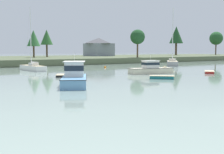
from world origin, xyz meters
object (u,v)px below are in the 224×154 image
object	(u,v)px
sailboat_white	(33,69)
mooring_buoy_orange	(105,67)
dinghy_teal	(162,78)
dinghy_red	(209,72)
dinghy_black	(61,76)
sailboat_grey	(172,64)
cruiser_cream	(155,71)
cruiser_skyblue	(75,79)

from	to	relation	value
sailboat_white	mooring_buoy_orange	size ratio (longest dim) A/B	22.41
sailboat_white	mooring_buoy_orange	world-z (taller)	sailboat_white
dinghy_teal	mooring_buoy_orange	xyz separation A→B (m)	(8.65, 25.04, -0.06)
dinghy_red	dinghy_black	xyz separation A→B (m)	(-22.16, 8.20, -0.02)
sailboat_grey	dinghy_red	bearing A→B (deg)	-124.09
sailboat_white	dinghy_black	distance (m)	14.68
cruiser_cream	dinghy_red	bearing A→B (deg)	-32.35
dinghy_teal	sailboat_grey	xyz separation A→B (m)	(27.35, 23.27, 0.16)
dinghy_teal	sailboat_grey	distance (m)	35.91
cruiser_cream	sailboat_grey	world-z (taller)	sailboat_grey
dinghy_black	mooring_buoy_orange	xyz separation A→B (m)	(17.55, 14.39, -0.03)
sailboat_grey	cruiser_cream	bearing A→B (deg)	-143.35
sailboat_white	sailboat_grey	world-z (taller)	sailboat_grey
dinghy_red	cruiser_skyblue	world-z (taller)	cruiser_skyblue
dinghy_red	sailboat_grey	bearing A→B (deg)	55.91
sailboat_grey	dinghy_black	xyz separation A→B (m)	(-36.25, -12.62, -0.19)
dinghy_red	dinghy_black	world-z (taller)	dinghy_red
cruiser_skyblue	dinghy_teal	size ratio (longest dim) A/B	2.66
cruiser_skyblue	sailboat_white	distance (m)	24.97
dinghy_teal	sailboat_grey	size ratio (longest dim) A/B	0.22
dinghy_red	cruiser_cream	world-z (taller)	cruiser_cream
dinghy_red	sailboat_white	world-z (taller)	sailboat_white
dinghy_teal	dinghy_black	xyz separation A→B (m)	(-8.90, 10.65, -0.03)
sailboat_white	cruiser_cream	bearing A→B (deg)	-54.26
cruiser_cream	mooring_buoy_orange	distance (m)	18.08
cruiser_skyblue	dinghy_black	size ratio (longest dim) A/B	2.73
cruiser_skyblue	dinghy_teal	bearing A→B (deg)	-3.66
dinghy_teal	cruiser_cream	bearing A→B (deg)	51.34
cruiser_skyblue	mooring_buoy_orange	size ratio (longest dim) A/B	15.81
dinghy_red	cruiser_skyblue	bearing A→B (deg)	-176.26
dinghy_red	sailboat_grey	distance (m)	25.13
dinghy_red	mooring_buoy_orange	size ratio (longest dim) A/B	6.89
cruiser_skyblue	sailboat_white	xyz separation A→B (m)	(5.06, 24.45, -0.34)
sailboat_grey	mooring_buoy_orange	distance (m)	18.78
cruiser_skyblue	dinghy_teal	world-z (taller)	cruiser_skyblue
dinghy_teal	mooring_buoy_orange	world-z (taller)	dinghy_teal
sailboat_white	dinghy_teal	bearing A→B (deg)	-74.04
dinghy_red	sailboat_white	xyz separation A→B (m)	(-20.48, 22.78, 0.13)
sailboat_white	dinghy_teal	world-z (taller)	sailboat_white
dinghy_red	mooring_buoy_orange	xyz separation A→B (m)	(-4.61, 22.59, -0.04)
cruiser_cream	sailboat_grey	distance (m)	26.91
dinghy_red	sailboat_white	size ratio (longest dim) A/B	0.31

